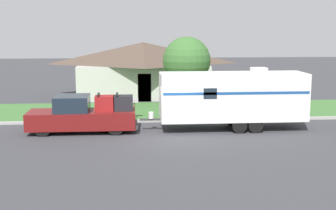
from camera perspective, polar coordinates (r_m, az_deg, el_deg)
ground_plane at (r=24.10m, az=0.29°, el=-3.85°), size 120.00×120.00×0.00m
curb_strip at (r=27.73m, az=-0.38°, el=-1.91°), size 80.00×0.30×0.14m
lawn_strip at (r=31.32m, az=-0.88°, el=-0.68°), size 80.00×7.00×0.03m
house_across_street at (r=37.96m, az=-3.04°, el=4.52°), size 10.95×6.74×4.33m
pickup_truck at (r=25.33m, az=-10.30°, el=-1.23°), size 5.79×2.07×2.06m
travel_trailer at (r=25.66m, az=7.88°, el=1.04°), size 9.00×2.25×3.39m
mailbox at (r=28.48m, az=-4.13°, el=0.18°), size 0.48×0.20×1.24m
tree_in_yard at (r=30.01m, az=2.29°, el=5.41°), size 3.07×3.07×4.95m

